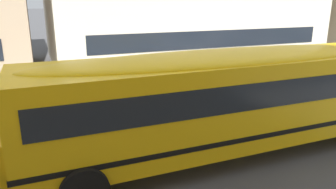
{
  "coord_description": "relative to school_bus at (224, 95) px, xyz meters",
  "views": [
    {
      "loc": [
        -8.7,
        -8.76,
        4.26
      ],
      "look_at": [
        -5.35,
        -0.73,
        1.74
      ],
      "focal_mm": 34.5,
      "sensor_mm": 36.0,
      "label": 1
    }
  ],
  "objects": [
    {
      "name": "ground_plane",
      "position": [
        3.98,
        1.45,
        -1.77
      ],
      "size": [
        400.0,
        400.0,
        0.0
      ],
      "primitive_type": "plane",
      "color": "#4C4C4F"
    },
    {
      "name": "sidewalk_far",
      "position": [
        3.98,
        9.21,
        -1.77
      ],
      "size": [
        120.0,
        3.0,
        0.01
      ],
      "primitive_type": "cube",
      "color": "gray",
      "rests_on": "ground_plane"
    },
    {
      "name": "lane_centreline",
      "position": [
        3.98,
        1.45,
        -1.77
      ],
      "size": [
        110.0,
        0.16,
        0.01
      ],
      "primitive_type": "cube",
      "color": "silver",
      "rests_on": "ground_plane"
    },
    {
      "name": "school_bus",
      "position": [
        0.0,
        0.0,
        0.0
      ],
      "size": [
        13.35,
        3.17,
        2.98
      ],
      "rotation": [
        0.0,
        0.0,
        3.14
      ],
      "color": "yellow",
      "rests_on": "ground_plane"
    },
    {
      "name": "parked_car_black_by_entrance",
      "position": [
        10.71,
        6.58,
        -0.93
      ],
      "size": [
        3.97,
        2.02,
        1.64
      ],
      "rotation": [
        0.0,
        0.0,
        0.05
      ],
      "color": "black",
      "rests_on": "ground_plane"
    }
  ]
}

